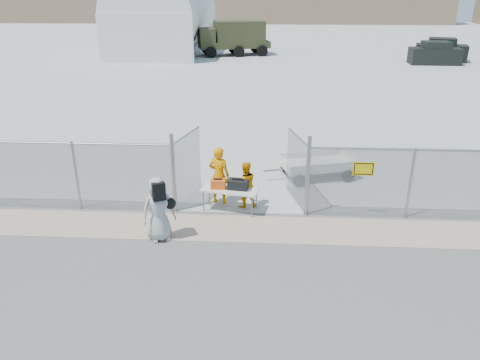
# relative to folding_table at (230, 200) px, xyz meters

# --- Properties ---
(ground) EXTENTS (160.00, 160.00, 0.00)m
(ground) POSITION_rel_folding_table_xyz_m (0.32, -2.16, -0.37)
(ground) COLOR #545252
(tarmac_inside) EXTENTS (160.00, 80.00, 0.01)m
(tarmac_inside) POSITION_rel_folding_table_xyz_m (0.32, 39.84, -0.36)
(tarmac_inside) COLOR #ACACAC
(tarmac_inside) RESTS_ON ground
(dirt_strip) EXTENTS (44.00, 1.60, 0.01)m
(dirt_strip) POSITION_rel_folding_table_xyz_m (0.32, -1.16, -0.36)
(dirt_strip) COLOR tan
(dirt_strip) RESTS_ON ground
(chain_link_fence) EXTENTS (40.00, 0.20, 2.20)m
(chain_link_fence) POSITION_rel_folding_table_xyz_m (0.32, -0.16, 0.73)
(chain_link_fence) COLOR gray
(chain_link_fence) RESTS_ON ground
(quonset_hangar) EXTENTS (9.00, 18.00, 8.00)m
(quonset_hangar) POSITION_rel_folding_table_xyz_m (-9.68, 37.84, 3.63)
(quonset_hangar) COLOR silver
(quonset_hangar) RESTS_ON ground
(folding_table) EXTENTS (1.84, 1.06, 0.74)m
(folding_table) POSITION_rel_folding_table_xyz_m (0.00, 0.00, 0.00)
(folding_table) COLOR silver
(folding_table) RESTS_ON ground
(orange_bag) EXTENTS (0.45, 0.31, 0.28)m
(orange_bag) POSITION_rel_folding_table_xyz_m (-0.36, 0.03, 0.51)
(orange_bag) COLOR #E85615
(orange_bag) RESTS_ON folding_table
(black_duffel) EXTENTS (0.66, 0.45, 0.29)m
(black_duffel) POSITION_rel_folding_table_xyz_m (0.25, 0.01, 0.51)
(black_duffel) COLOR black
(black_duffel) RESTS_ON folding_table
(security_worker_left) EXTENTS (0.79, 0.63, 1.88)m
(security_worker_left) POSITION_rel_folding_table_xyz_m (-0.38, 0.55, 0.57)
(security_worker_left) COLOR orange
(security_worker_left) RESTS_ON ground
(security_worker_right) EXTENTS (0.88, 0.78, 1.50)m
(security_worker_right) POSITION_rel_folding_table_xyz_m (0.45, 0.29, 0.38)
(security_worker_right) COLOR orange
(security_worker_right) RESTS_ON ground
(visitor) EXTENTS (1.06, 0.91, 1.83)m
(visitor) POSITION_rel_folding_table_xyz_m (-1.78, -1.87, 0.55)
(visitor) COLOR #9D9DA1
(visitor) RESTS_ON ground
(utility_trailer) EXTENTS (3.68, 2.59, 0.81)m
(utility_trailer) POSITION_rel_folding_table_xyz_m (2.93, 2.94, 0.04)
(utility_trailer) COLOR silver
(utility_trailer) RESTS_ON ground
(military_truck) EXTENTS (7.23, 4.25, 3.25)m
(military_truck) POSITION_rel_folding_table_xyz_m (-2.31, 34.28, 1.26)
(military_truck) COLOR #32351D
(military_truck) RESTS_ON ground
(parked_vehicle_near) EXTENTS (4.24, 1.99, 1.90)m
(parked_vehicle_near) POSITION_rel_folding_table_xyz_m (15.58, 29.73, 0.58)
(parked_vehicle_near) COLOR black
(parked_vehicle_near) RESTS_ON ground
(parked_vehicle_mid) EXTENTS (4.75, 3.06, 1.98)m
(parked_vehicle_mid) POSITION_rel_folding_table_xyz_m (16.75, 31.71, 0.62)
(parked_vehicle_mid) COLOR black
(parked_vehicle_mid) RESTS_ON ground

